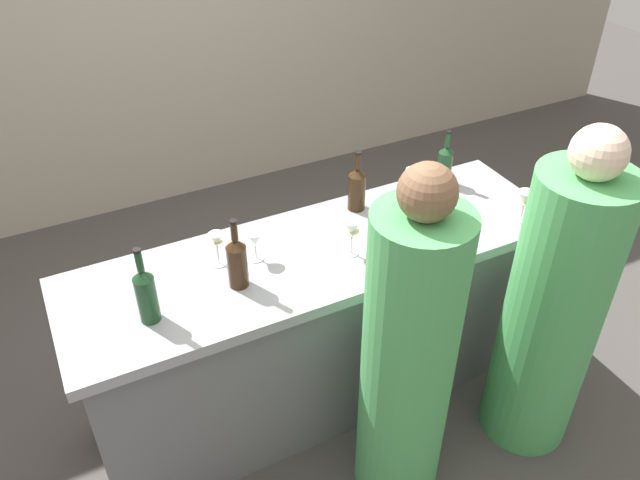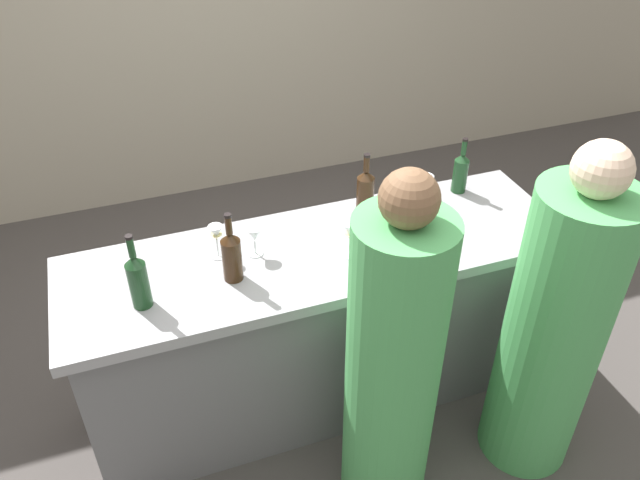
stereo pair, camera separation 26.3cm
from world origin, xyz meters
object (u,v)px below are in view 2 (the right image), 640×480
wine_glass_far_left (254,235)px  person_left_guest (554,331)px  wine_glass_near_left (536,215)px  wine_glass_far_center (216,235)px  wine_bottle_center_amber_brown (365,190)px  wine_glass_near_center (378,232)px  person_center_guest (393,368)px  wine_bottle_second_left_amber_brown (232,255)px  wine_glass_far_right (425,184)px  wine_bottle_second_right_olive_green (461,172)px  wine_glass_near_right (351,233)px  wine_bottle_leftmost_olive_green (138,280)px

wine_glass_far_left → person_left_guest: person_left_guest is taller
wine_glass_near_left → wine_glass_far_center: wine_glass_far_center is taller
wine_glass_near_left → person_left_guest: 0.51m
wine_bottle_center_amber_brown → wine_glass_far_left: 0.58m
wine_glass_near_center → wine_glass_far_left: bearing=160.9°
person_center_guest → wine_glass_far_center: bearing=38.8°
wine_bottle_second_left_amber_brown → wine_glass_far_center: 0.17m
person_center_guest → wine_glass_near_left: bearing=-63.5°
wine_bottle_second_left_amber_brown → wine_glass_near_left: wine_bottle_second_left_amber_brown is taller
wine_glass_near_center → person_left_guest: bearing=-41.5°
wine_glass_far_right → person_center_guest: bearing=-123.2°
wine_bottle_second_right_olive_green → wine_glass_far_left: size_ratio=2.10×
wine_glass_near_left → wine_bottle_second_left_amber_brown: bearing=173.6°
wine_bottle_center_amber_brown → wine_bottle_second_right_olive_green: 0.50m
wine_glass_near_left → wine_glass_near_center: wine_glass_near_center is taller
wine_glass_near_left → wine_glass_far_right: size_ratio=1.05×
wine_bottle_second_right_olive_green → wine_glass_far_center: (-1.21, -0.12, 0.00)m
wine_bottle_second_left_amber_brown → wine_glass_far_left: (0.12, 0.13, -0.02)m
wine_glass_near_center → wine_glass_far_center: same height
wine_glass_far_center → wine_bottle_second_left_amber_brown: bearing=-80.4°
wine_bottle_second_left_amber_brown → person_center_guest: bearing=-47.5°
person_center_guest → wine_glass_far_left: bearing=31.0°
wine_bottle_center_amber_brown → person_center_guest: person_center_guest is taller
wine_glass_near_right → person_left_guest: (0.68, -0.52, -0.30)m
wine_glass_far_center → person_center_guest: bearing=-53.6°
wine_bottle_second_left_amber_brown → wine_glass_near_right: bearing=-2.6°
wine_glass_near_center → wine_glass_far_left: (-0.48, 0.17, -0.01)m
wine_bottle_leftmost_olive_green → wine_glass_near_left: wine_bottle_leftmost_olive_green is taller
wine_bottle_center_amber_brown → wine_glass_far_left: (-0.56, -0.15, -0.02)m
person_center_guest → person_left_guest: bearing=-89.9°
wine_bottle_second_right_olive_green → wine_glass_far_center: wine_bottle_second_right_olive_green is taller
wine_bottle_second_left_amber_brown → wine_glass_near_left: bearing=-6.4°
wine_glass_far_center → person_center_guest: (0.50, -0.68, -0.28)m
wine_bottle_center_amber_brown → wine_glass_far_center: size_ratio=1.93×
wine_bottle_second_right_olive_green → wine_glass_near_left: size_ratio=1.86×
wine_bottle_leftmost_olive_green → wine_glass_far_center: (0.34, 0.20, -0.01)m
wine_glass_far_left → wine_glass_far_right: bearing=8.3°
wine_bottle_second_right_olive_green → wine_glass_near_center: (-0.57, -0.33, 0.00)m
wine_bottle_center_amber_brown → person_center_guest: size_ratio=0.19×
person_center_guest → wine_glass_near_right: bearing=-0.0°
wine_glass_near_left → wine_bottle_second_right_olive_green: bearing=106.0°
wine_bottle_second_right_olive_green → person_center_guest: person_center_guest is taller
wine_glass_far_right → wine_bottle_second_left_amber_brown: bearing=-165.7°
wine_bottle_second_left_amber_brown → wine_glass_far_left: size_ratio=2.31×
wine_bottle_center_amber_brown → wine_glass_near_right: bearing=-122.6°
wine_bottle_second_left_amber_brown → wine_glass_near_center: (0.61, -0.04, -0.01)m
wine_glass_far_center → person_left_guest: person_left_guest is taller
wine_bottle_center_amber_brown → wine_glass_near_left: size_ratio=1.96×
wine_bottle_second_right_olive_green → wine_glass_far_right: bearing=-170.2°
wine_glass_far_left → person_center_guest: 0.78m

